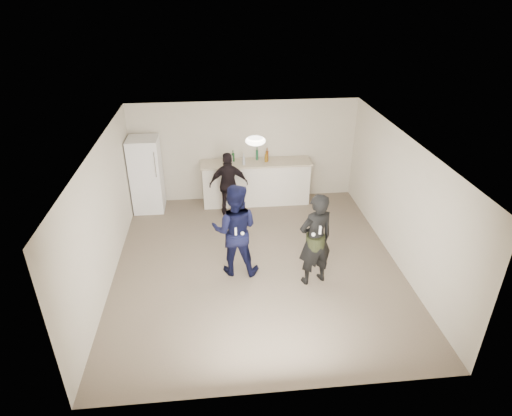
{
  "coord_description": "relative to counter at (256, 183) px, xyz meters",
  "views": [
    {
      "loc": [
        -0.72,
        -6.92,
        4.95
      ],
      "look_at": [
        0.0,
        0.2,
        1.15
      ],
      "focal_mm": 30.0,
      "sensor_mm": 36.0,
      "label": 1
    }
  ],
  "objects": [
    {
      "name": "wall_back",
      "position": [
        -0.25,
        0.33,
        0.72
      ],
      "size": [
        6.0,
        0.0,
        6.0
      ],
      "primitive_type": "plane",
      "rotation": [
        1.57,
        0.0,
        0.0
      ],
      "color": "beige",
      "rests_on": "floor"
    },
    {
      "name": "remote_man",
      "position": [
        -0.68,
        -3.12,
        0.53
      ],
      "size": [
        0.04,
        0.04,
        0.15
      ],
      "primitive_type": "cube",
      "color": "white",
      "rests_on": "man"
    },
    {
      "name": "ceiling",
      "position": [
        -0.25,
        -2.67,
        1.98
      ],
      "size": [
        6.0,
        6.0,
        0.0
      ],
      "primitive_type": "plane",
      "rotation": [
        3.14,
        0.0,
        0.0
      ],
      "color": "silver",
      "rests_on": "wall_back"
    },
    {
      "name": "wall_left",
      "position": [
        -3.0,
        -2.67,
        0.72
      ],
      "size": [
        0.0,
        6.0,
        6.0
      ],
      "primitive_type": "plane",
      "rotation": [
        1.57,
        0.0,
        1.57
      ],
      "color": "beige",
      "rests_on": "floor"
    },
    {
      "name": "woman",
      "position": [
        0.72,
        -3.3,
        0.37
      ],
      "size": [
        0.76,
        0.61,
        1.8
      ],
      "primitive_type": "imported",
      "rotation": [
        0.0,
        0.0,
        3.45
      ],
      "color": "black",
      "rests_on": "floor"
    },
    {
      "name": "spectator",
      "position": [
        -0.69,
        -0.53,
        0.25
      ],
      "size": [
        0.91,
        0.39,
        1.54
      ],
      "primitive_type": "imported",
      "rotation": [
        0.0,
        0.0,
        3.16
      ],
      "color": "black",
      "rests_on": "floor"
    },
    {
      "name": "bottle_cluster",
      "position": [
        -0.03,
        0.03,
        0.67
      ],
      "size": [
        0.89,
        0.35,
        0.25
      ],
      "color": "#845913",
      "rests_on": "counter_top"
    },
    {
      "name": "nunchuk_woman",
      "position": [
        0.62,
        -3.52,
        0.62
      ],
      "size": [
        0.07,
        0.07,
        0.07
      ],
      "primitive_type": "sphere",
      "color": "white",
      "rests_on": "woman"
    },
    {
      "name": "counter_top",
      "position": [
        0.0,
        0.0,
        0.55
      ],
      "size": [
        2.68,
        0.64,
        0.04
      ],
      "primitive_type": "cube",
      "color": "beige",
      "rests_on": "counter"
    },
    {
      "name": "camo_shorts",
      "position": [
        0.72,
        -3.3,
        0.32
      ],
      "size": [
        0.34,
        0.34,
        0.28
      ],
      "primitive_type": "cylinder",
      "color": "#2A3317",
      "rests_on": "woman"
    },
    {
      "name": "ceiling_dome",
      "position": [
        -0.25,
        -2.37,
        1.93
      ],
      "size": [
        0.36,
        0.36,
        0.16
      ],
      "primitive_type": "ellipsoid",
      "color": "white",
      "rests_on": "ceiling"
    },
    {
      "name": "fridge",
      "position": [
        -2.62,
        -0.07,
        0.38
      ],
      "size": [
        0.7,
        0.7,
        1.8
      ],
      "primitive_type": "cube",
      "color": "white",
      "rests_on": "floor"
    },
    {
      "name": "fridge_handle",
      "position": [
        -2.34,
        -0.44,
        0.78
      ],
      "size": [
        0.02,
        0.02,
        0.6
      ],
      "primitive_type": "cylinder",
      "color": "#BAB9BE",
      "rests_on": "fridge"
    },
    {
      "name": "man",
      "position": [
        -0.68,
        -2.84,
        0.38
      ],
      "size": [
        0.99,
        0.83,
        1.81
      ],
      "primitive_type": "imported",
      "rotation": [
        0.0,
        0.0,
        2.97
      ],
      "color": "#0F123E",
      "rests_on": "floor"
    },
    {
      "name": "remote_woman",
      "position": [
        0.72,
        -3.55,
        0.72
      ],
      "size": [
        0.04,
        0.04,
        0.15
      ],
      "primitive_type": "cube",
      "color": "white",
      "rests_on": "woman"
    },
    {
      "name": "wall_front",
      "position": [
        -0.25,
        -5.67,
        0.72
      ],
      "size": [
        6.0,
        0.0,
        6.0
      ],
      "primitive_type": "plane",
      "rotation": [
        -1.57,
        0.0,
        0.0
      ],
      "color": "beige",
      "rests_on": "floor"
    },
    {
      "name": "counter",
      "position": [
        0.0,
        0.0,
        0.0
      ],
      "size": [
        2.6,
        0.56,
        1.05
      ],
      "primitive_type": "cube",
      "color": "white",
      "rests_on": "floor"
    },
    {
      "name": "wall_right",
      "position": [
        2.5,
        -2.67,
        0.72
      ],
      "size": [
        0.0,
        6.0,
        6.0
      ],
      "primitive_type": "plane",
      "rotation": [
        1.57,
        0.0,
        -1.57
      ],
      "color": "beige",
      "rests_on": "floor"
    },
    {
      "name": "floor",
      "position": [
        -0.25,
        -2.67,
        -0.53
      ],
      "size": [
        6.0,
        6.0,
        0.0
      ],
      "primitive_type": "plane",
      "color": "#6B5B4C",
      "rests_on": "ground"
    },
    {
      "name": "nunchuk_man",
      "position": [
        -0.56,
        -3.09,
        0.45
      ],
      "size": [
        0.07,
        0.07,
        0.07
      ],
      "primitive_type": "sphere",
      "color": "white",
      "rests_on": "man"
    },
    {
      "name": "shaker",
      "position": [
        -0.57,
        0.11,
        0.65
      ],
      "size": [
        0.08,
        0.08,
        0.17
      ],
      "primitive_type": "cylinder",
      "color": "#B2B2B6",
      "rests_on": "counter_top"
    }
  ]
}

